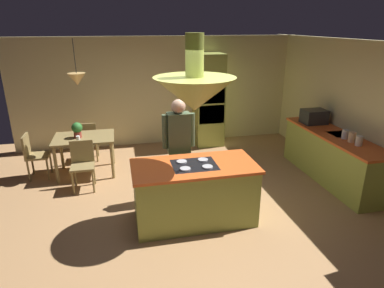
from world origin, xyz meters
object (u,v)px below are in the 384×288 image
(person_at_island, at_px, (179,143))
(canister_sugar, at_px, (352,137))
(chair_by_back_wall, at_px, (88,139))
(oven_tower, at_px, (209,101))
(chair_facing_island, at_px, (82,162))
(canister_flour, at_px, (359,141))
(potted_plant_on_table, at_px, (77,129))
(chair_at_corner, at_px, (33,153))
(kitchen_island, at_px, (194,193))
(cup_on_table, at_px, (78,138))
(canister_tea, at_px, (345,134))
(microwave_on_counter, at_px, (314,117))
(dining_table, at_px, (84,142))

(person_at_island, height_order, canister_sugar, person_at_island)
(chair_by_back_wall, bearing_deg, oven_tower, -169.72)
(chair_facing_island, bearing_deg, canister_flour, -15.72)
(potted_plant_on_table, distance_m, canister_sugar, 4.95)
(chair_at_corner, distance_m, canister_sugar, 5.77)
(canister_flour, bearing_deg, oven_tower, 119.65)
(kitchen_island, height_order, cup_on_table, kitchen_island)
(canister_sugar, bearing_deg, oven_tower, 121.17)
(potted_plant_on_table, height_order, canister_tea, canister_tea)
(oven_tower, height_order, chair_by_back_wall, oven_tower)
(canister_flour, height_order, microwave_on_counter, microwave_on_counter)
(chair_by_back_wall, distance_m, chair_at_corner, 1.14)
(dining_table, height_order, potted_plant_on_table, potted_plant_on_table)
(chair_by_back_wall, bearing_deg, canister_sugar, 152.44)
(chair_facing_island, height_order, chair_by_back_wall, same)
(chair_by_back_wall, bearing_deg, kitchen_island, 121.86)
(chair_at_corner, relative_size, canister_sugar, 5.03)
(oven_tower, relative_size, chair_by_back_wall, 2.50)
(person_at_island, height_order, potted_plant_on_table, person_at_island)
(person_at_island, bearing_deg, canister_tea, -3.38)
(chair_by_back_wall, bearing_deg, canister_flour, 150.69)
(person_at_island, height_order, canister_flour, person_at_island)
(chair_facing_island, relative_size, potted_plant_on_table, 2.90)
(kitchen_island, bearing_deg, microwave_on_counter, 28.41)
(cup_on_table, distance_m, canister_sugar, 4.87)
(potted_plant_on_table, distance_m, canister_tea, 4.89)
(kitchen_island, distance_m, potted_plant_on_table, 2.79)
(dining_table, bearing_deg, canister_flour, -22.85)
(canister_tea, bearing_deg, person_at_island, 176.62)
(dining_table, distance_m, person_at_island, 2.14)
(kitchen_island, height_order, oven_tower, oven_tower)
(oven_tower, height_order, canister_tea, oven_tower)
(cup_on_table, bearing_deg, kitchen_island, -46.74)
(chair_facing_island, distance_m, microwave_on_counter, 4.57)
(oven_tower, relative_size, canister_sugar, 12.59)
(potted_plant_on_table, relative_size, canister_sugar, 1.74)
(dining_table, xyz_separation_m, microwave_on_counter, (4.54, -0.56, 0.38))
(cup_on_table, bearing_deg, chair_at_corner, 166.51)
(chair_facing_island, relative_size, chair_by_back_wall, 1.00)
(oven_tower, bearing_deg, canister_flour, -60.35)
(oven_tower, distance_m, canister_sugar, 3.36)
(canister_flour, xyz_separation_m, microwave_on_counter, (0.00, 1.35, 0.06))
(chair_facing_island, bearing_deg, person_at_island, -24.85)
(canister_tea, xyz_separation_m, microwave_on_counter, (0.00, 0.99, 0.06))
(chair_facing_island, xyz_separation_m, microwave_on_counter, (4.54, 0.07, 0.54))
(kitchen_island, bearing_deg, canister_tea, 10.89)
(potted_plant_on_table, xyz_separation_m, canister_sugar, (4.64, -1.71, 0.06))
(canister_tea, distance_m, microwave_on_counter, 0.99)
(chair_at_corner, height_order, microwave_on_counter, microwave_on_counter)
(chair_at_corner, distance_m, potted_plant_on_table, 0.95)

